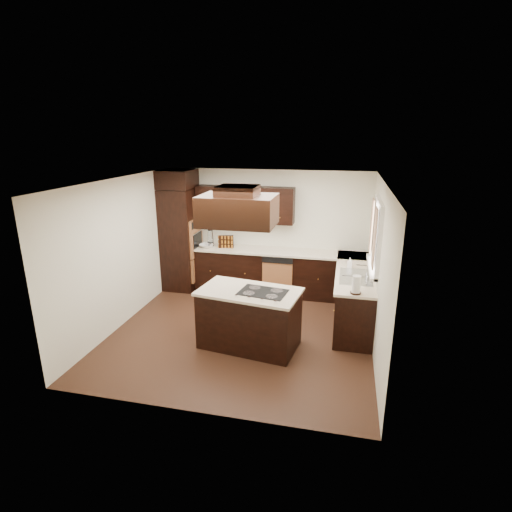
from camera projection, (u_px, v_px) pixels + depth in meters
name	position (u px, v px, depth m)	size (l,w,h in m)	color
floor	(242.00, 332.00, 6.72)	(4.20, 4.20, 0.02)	#4E2D1C
ceiling	(241.00, 180.00, 5.98)	(4.20, 4.20, 0.02)	white
wall_back	(267.00, 230.00, 8.32)	(4.20, 0.02, 2.50)	silver
wall_front	(193.00, 317.00, 4.38)	(4.20, 0.02, 2.50)	silver
wall_left	(122.00, 252.00, 6.79)	(0.02, 4.20, 2.50)	silver
wall_right	(379.00, 270.00, 5.90)	(0.02, 4.20, 2.50)	silver
oven_column	(181.00, 239.00, 8.37)	(0.65, 0.75, 2.12)	black
wall_oven_face	(196.00, 237.00, 8.28)	(0.05, 0.62, 0.78)	#B06A3C
base_cabinets_back	(266.00, 272.00, 8.26)	(2.93, 0.60, 0.88)	black
base_cabinets_right	(353.00, 296.00, 7.05)	(0.60, 2.40, 0.88)	black
countertop_back	(266.00, 251.00, 8.11)	(2.93, 0.63, 0.04)	beige
countertop_right	(354.00, 271.00, 6.91)	(0.63, 2.40, 0.04)	beige
upper_cabinets	(245.00, 204.00, 8.07)	(2.00, 0.34, 0.72)	black
dishwasher_front	(277.00, 280.00, 7.93)	(0.60, 0.05, 0.72)	#B06A3C
window_frame	(377.00, 235.00, 6.31)	(0.06, 1.32, 1.12)	white
window_pane	(378.00, 235.00, 6.30)	(0.00, 1.20, 1.00)	white
curtain_left	(374.00, 238.00, 5.91)	(0.02, 0.34, 0.90)	beige
curtain_right	(372.00, 226.00, 6.70)	(0.02, 0.34, 0.90)	beige
sink_rim	(356.00, 277.00, 6.58)	(0.52, 0.84, 0.01)	silver
island	(249.00, 319.00, 6.15)	(1.46, 0.79, 0.88)	black
island_top	(249.00, 292.00, 6.01)	(1.51, 0.85, 0.04)	beige
cooktop	(263.00, 292.00, 5.93)	(0.69, 0.46, 0.01)	black
range_hood	(238.00, 210.00, 5.55)	(1.05, 0.72, 0.42)	black
hood_duct	(238.00, 191.00, 5.47)	(0.55, 0.50, 0.13)	black
blender_base	(211.00, 245.00, 8.29)	(0.15, 0.15, 0.10)	silver
blender_pitcher	(210.00, 236.00, 8.24)	(0.13, 0.13, 0.26)	silver
spice_rack	(226.00, 242.00, 8.23)	(0.31, 0.08, 0.26)	black
mixing_bowl	(207.00, 246.00, 8.27)	(0.29, 0.29, 0.07)	white
soap_bottle	(350.00, 263.00, 7.02)	(0.08, 0.08, 0.18)	white
paper_towel	(356.00, 285.00, 5.85)	(0.13, 0.13, 0.28)	white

